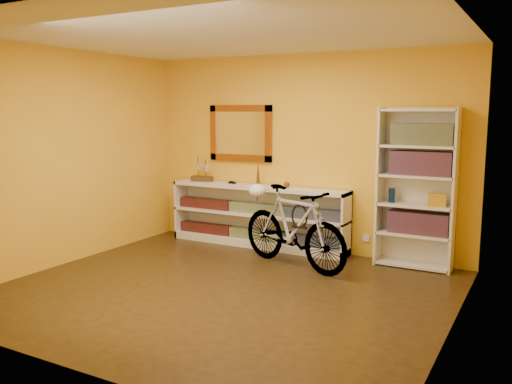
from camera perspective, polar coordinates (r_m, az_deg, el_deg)
The scene contains 24 objects.
floor at distance 5.72m, azimuth -3.45°, elevation -10.43°, with size 4.50×4.00×0.01m, color black.
ceiling at distance 5.46m, azimuth -3.70°, elevation 16.43°, with size 4.50×4.00×0.01m, color silver.
back_wall at distance 7.21m, azimuth 5.04°, elevation 4.11°, with size 4.50×0.01×2.60m, color gold.
left_wall at distance 6.91m, azimuth -19.58°, elevation 3.46°, with size 0.01×4.00×2.60m, color gold.
right_wall at distance 4.64m, azimuth 20.63°, elevation 1.14°, with size 0.01×4.00×2.60m, color gold.
gilt_mirror at distance 7.59m, azimuth -1.67°, elevation 6.25°, with size 0.98×0.06×0.78m, color brown.
wall_socket at distance 7.04m, azimuth 11.60°, elevation -4.81°, with size 0.09×0.01×0.09m, color silver.
console_unit at distance 7.42m, azimuth 0.15°, elevation -2.56°, with size 2.60×0.35×0.85m, color silver, non-canonical shape.
cd_row_lower at distance 7.45m, azimuth 0.07°, elevation -4.51°, with size 2.50×0.13×0.14m, color black.
cd_row_upper at distance 7.38m, azimuth 0.07°, elevation -1.75°, with size 2.50×0.13×0.14m, color navy.
model_ship at distance 7.80m, azimuth -5.77°, elevation 2.47°, with size 0.31×0.12×0.37m, color #3A2810, non-canonical shape.
toy_car at distance 7.55m, azimuth -2.53°, elevation 0.90°, with size 0.00×0.00×0.00m, color black.
bronze_ornament at distance 7.32m, azimuth 0.22°, elevation 2.02°, with size 0.06×0.06×0.34m, color brown.
decorative_orb at distance 7.14m, azimuth 3.27°, elevation 0.78°, with size 0.08×0.08×0.08m, color brown.
bookcase at distance 6.61m, azimuth 16.61°, elevation 0.33°, with size 0.90×0.30×1.90m, color silver, non-canonical shape.
book_row_a at distance 6.67m, azimuth 16.88°, elevation -3.14°, with size 0.70×0.22×0.26m, color maroon.
book_row_b at distance 6.57m, azimuth 17.15°, elevation 2.94°, with size 0.70×0.22×0.28m, color maroon.
book_row_c at distance 6.55m, azimuth 17.28°, elevation 5.85°, with size 0.70×0.22×0.25m, color #1B5561.
travel_mug at distance 6.67m, azimuth 14.21°, elevation -0.34°, with size 0.08×0.08×0.18m, color navy.
red_tin at distance 6.63m, azimuth 15.20°, elevation 5.59°, with size 0.13×0.13×0.16m, color maroon.
yellow_bag at distance 6.54m, azimuth 18.63°, elevation -0.82°, with size 0.19×0.13×0.15m, color gold.
bicycle at distance 6.42m, azimuth 3.98°, elevation -3.74°, with size 1.66×0.43×0.98m, color silver.
helmet at distance 6.80m, azimuth 0.13°, elevation 0.16°, with size 0.23×0.22×0.17m, color white.
u_lock at distance 6.33m, azimuth 4.64°, elevation -2.57°, with size 0.21×0.21×0.02m, color black.
Camera 1 is at (2.91, -4.56, 1.85)m, focal length 37.71 mm.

